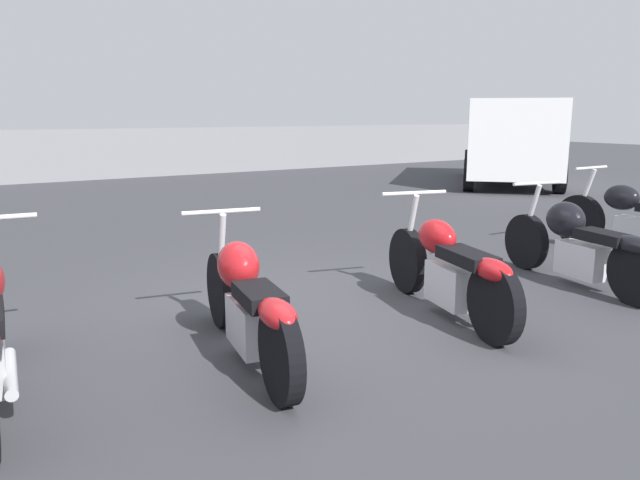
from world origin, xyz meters
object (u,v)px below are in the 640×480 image
(motorcycle_slot_3, at_px, (449,269))
(parked_van, at_px, (510,137))
(motorcycle_slot_5, at_px, (637,221))
(motorcycle_slot_4, at_px, (580,244))
(motorcycle_slot_2, at_px, (248,304))

(motorcycle_slot_3, xyz_separation_m, parked_van, (8.34, 6.62, 0.70))
(motorcycle_slot_5, height_order, parked_van, parked_van)
(motorcycle_slot_3, bearing_deg, motorcycle_slot_4, 14.30)
(motorcycle_slot_3, height_order, motorcycle_slot_4, motorcycle_slot_3)
(motorcycle_slot_4, distance_m, motorcycle_slot_5, 1.73)
(motorcycle_slot_2, relative_size, motorcycle_slot_4, 1.01)
(motorcycle_slot_4, bearing_deg, motorcycle_slot_2, -169.84)
(motorcycle_slot_2, height_order, parked_van, parked_van)
(motorcycle_slot_2, xyz_separation_m, motorcycle_slot_5, (5.24, 0.39, 0.02))
(motorcycle_slot_2, bearing_deg, parked_van, 43.09)
(motorcycle_slot_2, bearing_deg, motorcycle_slot_3, 8.97)
(motorcycle_slot_4, bearing_deg, motorcycle_slot_5, 24.90)
(motorcycle_slot_4, xyz_separation_m, motorcycle_slot_5, (1.67, 0.42, 0.01))
(motorcycle_slot_5, distance_m, parked_van, 7.94)
(motorcycle_slot_3, height_order, motorcycle_slot_5, motorcycle_slot_5)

